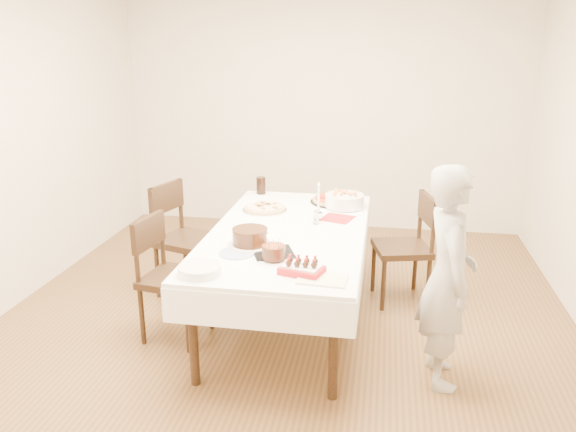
% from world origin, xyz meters
% --- Properties ---
extents(floor, '(5.00, 5.00, 0.00)m').
position_xyz_m(floor, '(0.00, 0.00, 0.00)').
color(floor, '#56371D').
rests_on(floor, ground).
extents(wall_back, '(4.50, 0.04, 2.70)m').
position_xyz_m(wall_back, '(0.00, 2.50, 1.35)').
color(wall_back, beige).
rests_on(wall_back, floor).
extents(wall_front, '(4.50, 0.04, 2.70)m').
position_xyz_m(wall_front, '(0.00, -2.50, 1.35)').
color(wall_front, beige).
rests_on(wall_front, floor).
extents(dining_table, '(1.46, 2.29, 0.75)m').
position_xyz_m(dining_table, '(0.03, 0.06, 0.38)').
color(dining_table, white).
rests_on(dining_table, floor).
extents(chair_right_savory, '(0.57, 0.57, 0.92)m').
position_xyz_m(chair_right_savory, '(0.90, 0.59, 0.46)').
color(chair_right_savory, '#311F10').
rests_on(chair_right_savory, floor).
extents(chair_left_savory, '(0.62, 0.62, 0.97)m').
position_xyz_m(chair_left_savory, '(-0.89, 0.41, 0.49)').
color(chair_left_savory, '#311F10').
rests_on(chair_left_savory, floor).
extents(chair_left_dessert, '(0.53, 0.53, 0.92)m').
position_xyz_m(chair_left_dessert, '(-0.73, -0.31, 0.46)').
color(chair_left_dessert, '#311F10').
rests_on(chair_left_dessert, floor).
extents(person, '(0.40, 0.56, 1.43)m').
position_xyz_m(person, '(1.14, -0.54, 0.71)').
color(person, '#A7A49E').
rests_on(person, floor).
extents(pizza_white, '(0.47, 0.47, 0.04)m').
position_xyz_m(pizza_white, '(-0.25, 0.52, 0.77)').
color(pizza_white, beige).
rests_on(pizza_white, dining_table).
extents(pizza_pepperoni, '(0.50, 0.50, 0.04)m').
position_xyz_m(pizza_pepperoni, '(0.31, 0.87, 0.77)').
color(pizza_pepperoni, red).
rests_on(pizza_pepperoni, dining_table).
extents(red_placemat, '(0.30, 0.30, 0.01)m').
position_xyz_m(red_placemat, '(0.37, 0.41, 0.75)').
color(red_placemat, '#B21E1E').
rests_on(red_placemat, dining_table).
extents(pasta_bowl, '(0.33, 0.33, 0.11)m').
position_xyz_m(pasta_bowl, '(0.40, 0.73, 0.81)').
color(pasta_bowl, white).
rests_on(pasta_bowl, dining_table).
extents(taper_candle, '(0.07, 0.07, 0.31)m').
position_xyz_m(taper_candle, '(0.22, 0.37, 0.90)').
color(taper_candle, white).
rests_on(taper_candle, dining_table).
extents(shaker_pair, '(0.10, 0.10, 0.10)m').
position_xyz_m(shaker_pair, '(0.22, 0.24, 0.80)').
color(shaker_pair, white).
rests_on(shaker_pair, dining_table).
extents(cola_glass, '(0.09, 0.09, 0.16)m').
position_xyz_m(cola_glass, '(-0.39, 1.04, 0.83)').
color(cola_glass, black).
rests_on(cola_glass, dining_table).
extents(layer_cake, '(0.35, 0.35, 0.12)m').
position_xyz_m(layer_cake, '(-0.17, -0.30, 0.81)').
color(layer_cake, black).
rests_on(layer_cake, dining_table).
extents(cake_board, '(0.34, 0.34, 0.01)m').
position_xyz_m(cake_board, '(0.01, -0.41, 0.75)').
color(cake_board, black).
rests_on(cake_board, dining_table).
extents(birthday_cake, '(0.16, 0.16, 0.15)m').
position_xyz_m(birthday_cake, '(0.04, -0.53, 0.84)').
color(birthday_cake, '#3B1B10').
rests_on(birthday_cake, dining_table).
extents(strawberry_box, '(0.30, 0.24, 0.07)m').
position_xyz_m(strawberry_box, '(0.25, -0.72, 0.78)').
color(strawberry_box, red).
rests_on(strawberry_box, dining_table).
extents(box_lid, '(0.30, 0.21, 0.02)m').
position_xyz_m(box_lid, '(0.39, -0.80, 0.75)').
color(box_lid, beige).
rests_on(box_lid, dining_table).
extents(plate_stack, '(0.32, 0.32, 0.05)m').
position_xyz_m(plate_stack, '(-0.36, -0.83, 0.78)').
color(plate_stack, white).
rests_on(plate_stack, dining_table).
extents(china_plate, '(0.31, 0.31, 0.01)m').
position_xyz_m(china_plate, '(-0.23, -0.47, 0.75)').
color(china_plate, white).
rests_on(china_plate, dining_table).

